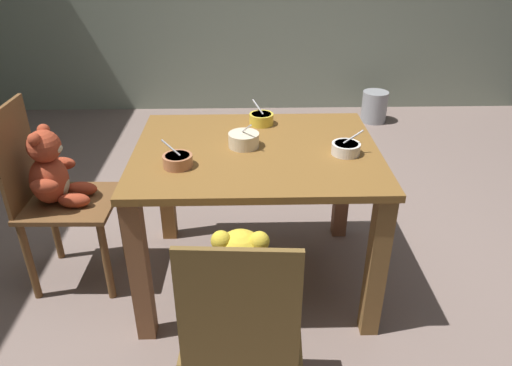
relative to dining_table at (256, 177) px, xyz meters
The scene contains 9 objects.
ground_plane 0.60m from the dining_table, ahead, with size 5.20×5.20×0.04m.
dining_table is the anchor object (origin of this frame).
teddy_chair_near_left 0.94m from the dining_table, behind, with size 0.43×0.38×0.92m.
teddy_chair_near_front 0.82m from the dining_table, 94.60° to the right, with size 0.40×0.40×0.87m.
porridge_bowl_terracotta_near_left 0.40m from the dining_table, 152.88° to the right, with size 0.13×0.12×0.11m.
porridge_bowl_yellow_far_center 0.34m from the dining_table, 83.57° to the left, with size 0.12×0.12×0.11m.
porridge_bowl_cream_center 0.19m from the dining_table, 155.96° to the left, with size 0.14×0.14×0.13m.
porridge_bowl_white_near_right 0.43m from the dining_table, ahead, with size 0.13×0.12×0.11m.
metal_pail 2.46m from the dining_table, 62.58° to the left, with size 0.23×0.23×0.27m, color #93969B.
Camera 1 is at (-0.05, -1.95, 1.61)m, focal length 33.91 mm.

